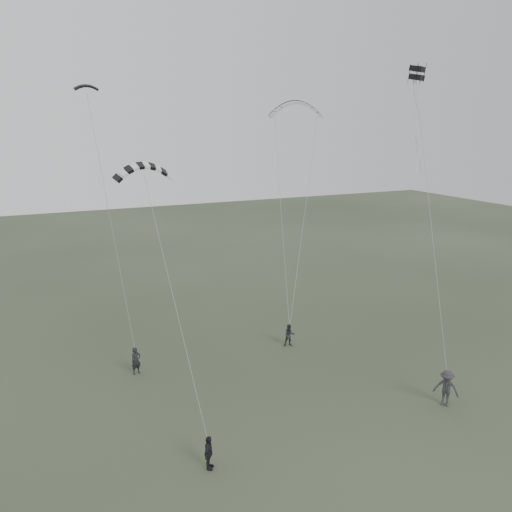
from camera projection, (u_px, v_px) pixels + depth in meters
name	position (u px, v px, depth m)	size (l,w,h in m)	color
ground	(280.00, 415.00, 25.01)	(140.00, 140.00, 0.00)	#2F3B29
flyer_left	(136.00, 361.00, 29.05)	(0.59, 0.39, 1.62)	black
flyer_right	(289.00, 335.00, 32.77)	(0.72, 0.56, 1.49)	#25252A
flyer_center	(209.00, 453.00, 20.91)	(0.90, 0.37, 1.53)	black
flyer_far	(446.00, 388.00, 25.68)	(1.26, 0.73, 1.96)	#2D2D32
kite_dark_small	(86.00, 86.00, 27.80)	(1.30, 0.39, 0.46)	black
kite_pale_large	(296.00, 103.00, 37.24)	(4.08, 0.92, 1.67)	#B8BABD
kite_striped	(143.00, 165.00, 24.12)	(2.79, 0.70, 1.12)	black
kite_box	(417.00, 73.00, 27.59)	(0.67, 0.67, 0.73)	black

